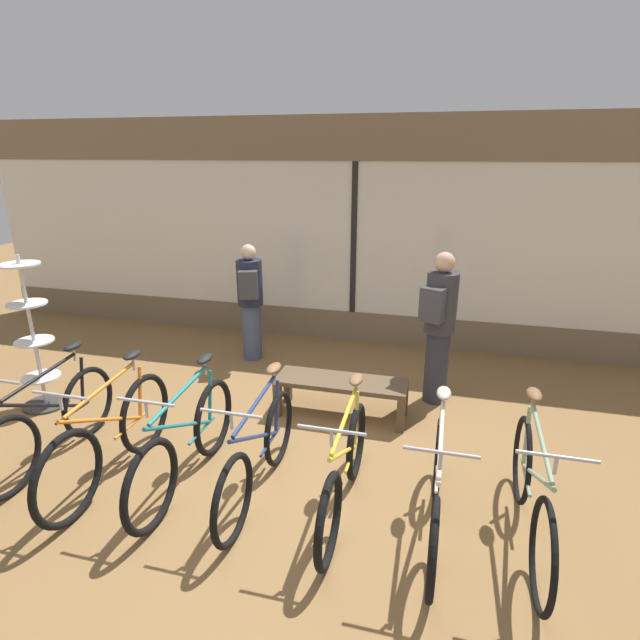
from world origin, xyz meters
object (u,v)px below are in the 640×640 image
display_bench (341,386)px  customer_by_window (439,324)px  bicycle_center_right (345,471)px  bicycle_far_right (531,494)px  bicycle_center_left (186,444)px  bicycle_left (111,438)px  customer_near_rack (250,299)px  bicycle_far_left (52,423)px  accessory_rack (35,347)px  bicycle_right (436,490)px  bicycle_center (259,455)px

display_bench → customer_by_window: 1.27m
bicycle_center_right → bicycle_far_right: 1.36m
bicycle_center_right → bicycle_center_left: bearing=179.7°
bicycle_far_right → bicycle_left: bearing=-177.8°
bicycle_center_right → customer_near_rack: customer_near_rack is taller
bicycle_far_left → bicycle_left: 0.71m
bicycle_far_left → display_bench: size_ratio=1.21×
customer_by_window → display_bench: bearing=-148.4°
bicycle_far_left → bicycle_center_right: bicycle_far_left is taller
bicycle_center_left → accessory_rack: size_ratio=1.02×
bicycle_right → bicycle_far_left: bearing=178.8°
bicycle_left → customer_by_window: bearing=39.7°
bicycle_center_right → accessory_rack: accessory_rack is taller
bicycle_far_left → bicycle_left: size_ratio=0.96×
bicycle_center_left → bicycle_far_right: 2.72m
bicycle_center_right → customer_by_window: (0.61, 2.08, 0.56)m
bicycle_left → display_bench: bearing=43.7°
bicycle_center_left → bicycle_right: bearing=-1.9°
bicycle_far_left → bicycle_center_left: (1.35, -0.00, 0.00)m
bicycle_right → bicycle_far_right: bicycle_far_right is taller
customer_near_rack → bicycle_far_left: bearing=-107.5°
bicycle_center_right → customer_by_window: bearing=73.6°
customer_by_window → bicycle_far_left: bearing=-148.2°
bicycle_left → bicycle_center: bearing=5.6°
bicycle_left → customer_near_rack: customer_near_rack is taller
bicycle_center → bicycle_right: bearing=-3.5°
bicycle_center_right → customer_near_rack: bearing=124.4°
bicycle_center_left → bicycle_center_right: 1.36m
bicycle_right → display_bench: bicycle_right is taller
bicycle_center → display_bench: 1.51m
customer_near_rack → bicycle_center: bearing=-67.0°
accessory_rack → customer_by_window: size_ratio=1.00×
bicycle_right → customer_near_rack: (-2.56, 2.78, 0.48)m
bicycle_center_left → bicycle_center_right: bicycle_center_left is taller
display_bench → bicycle_center: bearing=-104.3°
display_bench → customer_near_rack: 2.02m
bicycle_center_left → customer_by_window: 2.91m
bicycle_center_left → display_bench: size_ratio=1.26×
bicycle_center → display_bench: bearing=75.7°
bicycle_center_left → bicycle_far_right: size_ratio=1.01×
bicycle_center → customer_by_window: size_ratio=0.98×
display_bench → bicycle_far_left: bearing=-148.1°
bicycle_right → bicycle_center: bearing=176.5°
bicycle_center → customer_by_window: (1.33, 2.05, 0.55)m
customer_near_rack → accessory_rack: bearing=-133.6°
bicycle_center → bicycle_right: (1.42, -0.09, -0.01)m
bicycle_center → display_bench: (0.37, 1.46, -0.03)m
customer_near_rack → customer_by_window: (2.48, -0.64, 0.08)m
bicycle_center → accessory_rack: accessory_rack is taller
bicycle_far_left → display_bench: (2.37, 1.47, -0.04)m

